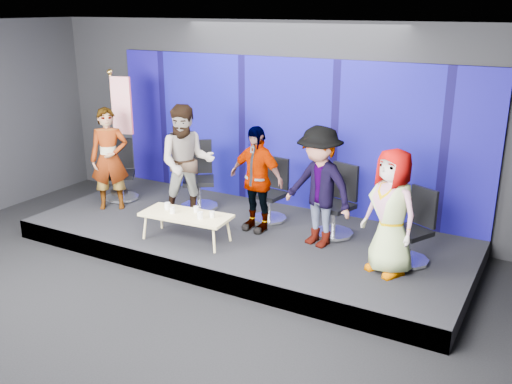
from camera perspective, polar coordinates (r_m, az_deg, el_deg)
ground at (r=7.46m, az=-10.95°, el=-12.16°), size 10.00×10.00×0.00m
room_walls at (r=6.59m, az=-12.21°, el=6.41°), size 10.02×8.02×3.51m
riser at (r=9.22m, az=-1.03°, el=-4.66°), size 7.00×3.00×0.30m
backdrop at (r=10.00m, az=3.13°, el=5.87°), size 7.00×0.08×2.60m
chair_a at (r=10.81m, az=-13.34°, el=1.20°), size 0.87×0.87×1.10m
panelist_a at (r=10.21m, az=-14.45°, el=3.21°), size 0.78×0.73×1.78m
chair_b at (r=10.08m, az=-5.74°, el=0.55°), size 0.93×0.93×1.19m
panelist_b at (r=9.47m, az=-6.95°, el=2.95°), size 1.18×1.12×1.92m
chair_c at (r=9.48m, az=1.53°, el=-0.81°), size 0.66×0.66×1.04m
panelist_c at (r=8.91m, az=0.00°, el=1.32°), size 1.03×0.54×1.69m
chair_d at (r=8.94m, az=8.05°, el=-2.03°), size 0.78×0.78×1.12m
panelist_d at (r=8.36m, az=6.30°, el=0.50°), size 1.31×0.96×1.81m
chair_e at (r=8.22m, az=15.33°, el=-4.52°), size 0.80×0.80×1.05m
panelist_e at (r=7.66m, az=13.37°, el=-1.97°), size 0.99×0.86×1.71m
coffee_table at (r=8.70m, az=-7.01°, el=-2.41°), size 1.42×0.69×0.42m
mug_a at (r=8.91m, az=-8.86°, el=-1.40°), size 0.09×0.09×0.11m
mug_b at (r=8.73m, az=-8.36°, el=-1.81°), size 0.08×0.08×0.10m
mug_c at (r=8.73m, az=-6.01°, el=-1.73°), size 0.08×0.08×0.09m
mug_d at (r=8.46m, az=-5.61°, el=-2.34°), size 0.09×0.09×0.11m
mug_e at (r=8.49m, az=-4.42°, el=-2.25°), size 0.08×0.08×0.09m
flag_stand at (r=10.74m, az=-13.45°, el=5.97°), size 0.54×0.31×2.36m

